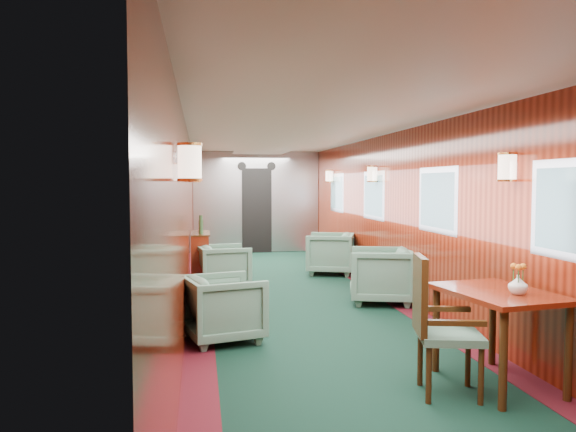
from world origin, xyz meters
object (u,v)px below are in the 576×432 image
object	(u,v)px
credenza	(200,258)
armchair_left_far	(224,267)
dining_table	(498,306)
armchair_right_far	(330,253)
armchair_right_near	(381,275)
side_chair	(436,320)
armchair_left_near	(224,308)

from	to	relation	value
credenza	armchair_left_far	bearing A→B (deg)	-55.16
dining_table	armchair_right_far	world-z (taller)	dining_table
credenza	armchair_right_near	bearing A→B (deg)	-36.95
side_chair	armchair_right_far	size ratio (longest dim) A/B	1.32
armchair_left_far	armchair_right_far	bearing A→B (deg)	-68.41
side_chair	armchair_left_near	xyz separation A→B (m)	(-1.58, 1.76, -0.24)
armchair_left_near	armchair_right_near	xyz separation A→B (m)	(2.22, 1.54, 0.04)
dining_table	armchair_left_near	world-z (taller)	dining_table
side_chair	armchair_right_far	bearing A→B (deg)	97.74
armchair_right_near	armchair_right_far	bearing A→B (deg)	-160.98
dining_table	side_chair	world-z (taller)	side_chair
armchair_right_far	armchair_left_far	bearing A→B (deg)	-40.56
side_chair	armchair_left_far	bearing A→B (deg)	120.32
credenza	dining_table	bearing A→B (deg)	-64.52
dining_table	armchair_left_near	xyz separation A→B (m)	(-2.16, 1.65, -0.31)
credenza	armchair_left_far	size ratio (longest dim) A/B	1.46
armchair_left_near	armchair_right_far	world-z (taller)	armchair_right_far
armchair_right_near	armchair_left_near	bearing A→B (deg)	-39.14
armchair_left_near	armchair_left_far	distance (m)	2.87
side_chair	credenza	xyz separation A→B (m)	(-1.82, 5.15, -0.16)
armchair_left_far	armchair_right_near	xyz separation A→B (m)	(2.10, -1.33, 0.03)
credenza	armchair_left_near	world-z (taller)	credenza
side_chair	armchair_left_far	distance (m)	4.86
dining_table	side_chair	size ratio (longest dim) A/B	1.04
side_chair	credenza	size ratio (longest dim) A/B	0.97
dining_table	armchair_right_far	xyz separation A→B (m)	(-0.06, 5.69, -0.28)
armchair_left_far	armchair_right_near	world-z (taller)	armchair_right_near
dining_table	armchair_right_far	distance (m)	5.70
armchair_right_far	dining_table	bearing A→B (deg)	19.40
credenza	armchair_left_near	distance (m)	3.40
armchair_left_near	armchair_right_near	bearing A→B (deg)	-70.41
side_chair	armchair_right_near	size ratio (longest dim) A/B	1.30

